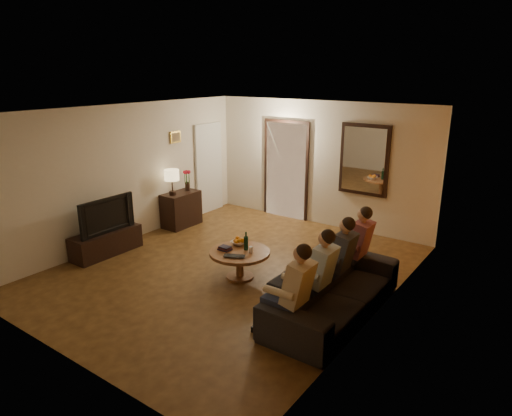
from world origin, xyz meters
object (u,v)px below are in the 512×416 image
Objects in this scene: person_c at (338,264)px; table_lamp at (172,182)px; person_a at (293,297)px; person_b at (317,279)px; tv at (103,214)px; wine_bottle at (246,241)px; sofa at (334,289)px; coffee_table at (240,264)px; dresser at (181,209)px; person_d at (356,250)px; dog at (316,280)px; laptop at (234,257)px; tv_stand at (106,242)px; bowl at (239,243)px.

table_lamp is at bearing 167.49° from person_c.
person_a and person_b have the same top height.
tv reaches higher than wine_bottle.
sofa is at bearing -8.69° from wine_bottle.
coffee_table is 0.40m from wine_bottle.
tv is at bearing -90.00° from table_lamp.
table_lamp is 0.45× the size of person_a.
person_b is 3.87× the size of wine_bottle.
wine_bottle is at bearing 81.33° from sofa.
person_c is (4.17, -1.14, 0.24)m from dresser.
person_c and person_d have the same top height.
person_c is (0.00, 1.20, 0.00)m from person_a.
person_c is at bearing 5.13° from coffee_table.
person_a is 1.00× the size of person_c.
person_b is at bearing 90.00° from person_a.
dresser is at bearing 145.69° from dog.
laptop is (-1.52, -0.43, -0.14)m from person_c.
person_c is 1.57m from wine_bottle.
tv_stand is 1.07× the size of person_b.
dog is 1.31m from coffee_table.
person_b reaches higher than dresser.
dresser is 4.21m from person_d.
sofa is at bearing -71.57° from person_c.
dresser reaches higher than tv_stand.
person_b is at bearing -20.09° from table_lamp.
person_a and person_c have the same top height.
person_b is at bearing -90.00° from person_c.
person_c is at bearing -2.38° from bowl.
dog is 1.81× the size of wine_bottle.
dresser is 0.85× the size of coffee_table.
tv is at bearing -161.86° from person_d.
dresser is 2.60m from bowl.
tv_stand is at bearing -177.72° from person_b.
table_lamp reaches higher than sofa.
table_lamp is 4.20m from person_d.
table_lamp is 3.02m from laptop.
sofa is at bearing -47.91° from dog.
person_b is at bearing -20.58° from bowl.
tv is 0.91× the size of person_a.
laptop reaches higher than coffee_table.
tv reaches higher than tv_stand.
bowl is at bearing 177.62° from person_c.
dresser is 1.45× the size of dog.
coffee_table is (2.55, 0.62, -0.52)m from tv.
laptop reaches higher than tv_stand.
wine_bottle reaches higher than tv_stand.
person_b is 1.00× the size of person_d.
tv_stand is at bearing -90.00° from dresser.
table_lamp is 2.57m from bowl.
laptop is (0.10, -0.28, 0.24)m from coffee_table.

